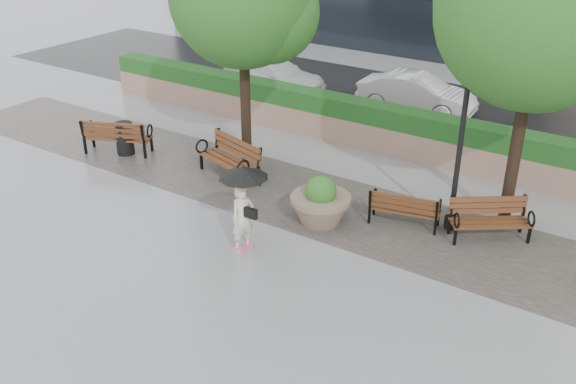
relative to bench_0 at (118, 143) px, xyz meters
The scene contains 16 objects.
ground 8.13m from the bench_0, 17.71° to the right, with size 100.00×100.00×0.00m, color gray.
cobble_strip 7.76m from the bench_0, ahead, with size 28.00×3.20×0.01m, color #383330.
hedge_wall 8.97m from the bench_0, 30.35° to the left, with size 24.00×0.80×1.35m.
asphalt_street 11.52m from the bench_0, 47.80° to the left, with size 40.00×7.00×0.00m, color black.
bench_0 is the anchor object (origin of this frame).
bench_1 3.78m from the bench_0, ahead, with size 2.09×1.28×1.05m.
bench_2 8.76m from the bench_0, ahead, with size 1.70×0.97×0.86m.
bench_3 10.64m from the bench_0, ahead, with size 1.80×1.58×0.93m.
planter_left 7.07m from the bench_0, ahead, with size 1.42×1.42×1.19m.
trash_bin 0.28m from the bench_0, 14.85° to the left, with size 0.54×0.54×0.90m, color black.
lamppost 9.90m from the bench_0, ahead, with size 0.28×0.28×4.47m.
tree_0 5.76m from the bench_0, 25.75° to the left, with size 3.80×3.76×6.47m.
tree_1 11.91m from the bench_0, 11.52° to the left, with size 4.28×4.28×7.09m.
car_left 7.41m from the bench_0, 86.89° to the left, with size 1.70×4.19×1.21m, color silver.
car_right 9.99m from the bench_0, 54.81° to the left, with size 1.38×3.95×1.30m, color silver.
pedestrian 6.73m from the bench_0, 19.42° to the right, with size 1.06×1.06×1.94m.
Camera 1 is at (5.99, -9.20, 7.37)m, focal length 40.00 mm.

